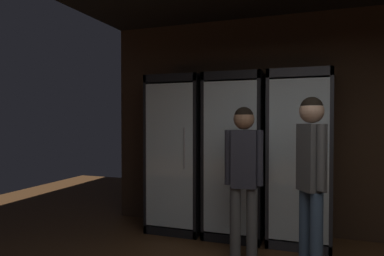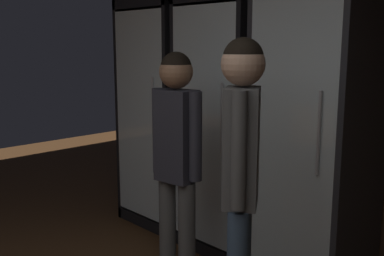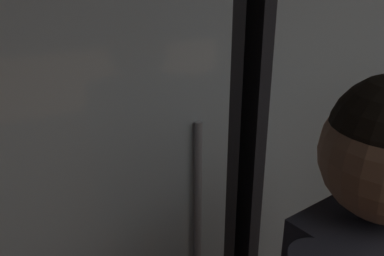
% 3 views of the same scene
% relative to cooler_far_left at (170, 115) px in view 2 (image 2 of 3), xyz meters
% --- Properties ---
extents(cooler_far_left, '(0.71, 0.65, 2.03)m').
position_rel_cooler_far_left_xyz_m(cooler_far_left, '(0.00, 0.00, 0.00)').
color(cooler_far_left, black).
rests_on(cooler_far_left, ground).
extents(cooler_left, '(0.71, 0.65, 2.03)m').
position_rel_cooler_far_left_xyz_m(cooler_left, '(0.77, 0.00, -0.00)').
color(cooler_left, black).
rests_on(cooler_left, ground).
extents(cooler_center, '(0.71, 0.65, 2.03)m').
position_rel_cooler_far_left_xyz_m(cooler_center, '(1.53, 0.00, 0.00)').
color(cooler_center, '#2B2B30').
rests_on(cooler_center, ground).
extents(shopper_near, '(0.38, 0.21, 1.59)m').
position_rel_cooler_far_left_xyz_m(shopper_near, '(1.03, -0.85, -0.02)').
color(shopper_near, '#4C4C4C').
rests_on(shopper_near, ground).
extents(shopper_far, '(0.27, 0.31, 1.66)m').
position_rel_cooler_far_left_xyz_m(shopper_far, '(1.67, -0.98, 0.03)').
color(shopper_far, '#384C66').
rests_on(shopper_far, ground).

